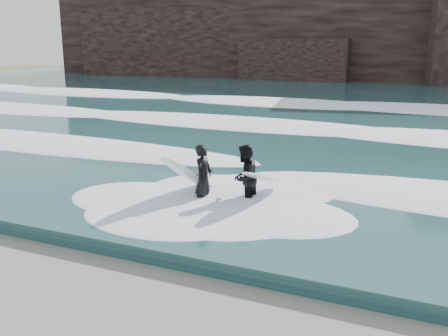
% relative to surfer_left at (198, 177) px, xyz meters
% --- Properties ---
extents(sea, '(90.00, 52.00, 0.30)m').
position_rel_surfer_left_xyz_m(sea, '(-0.11, 23.01, -0.63)').
color(sea, '#1E4648').
rests_on(sea, ground).
extents(headland, '(70.00, 9.00, 10.00)m').
position_rel_surfer_left_xyz_m(headland, '(-0.11, 40.01, 4.22)').
color(headland, black).
rests_on(headland, ground).
extents(foam_near, '(60.00, 3.20, 0.20)m').
position_rel_surfer_left_xyz_m(foam_near, '(-0.11, 3.01, -0.38)').
color(foam_near, white).
rests_on(foam_near, sea).
extents(foam_mid, '(60.00, 4.00, 0.24)m').
position_rel_surfer_left_xyz_m(foam_mid, '(-0.11, 10.01, -0.36)').
color(foam_mid, white).
rests_on(foam_mid, sea).
extents(foam_far, '(60.00, 4.80, 0.30)m').
position_rel_surfer_left_xyz_m(foam_far, '(-0.11, 19.01, -0.33)').
color(foam_far, white).
rests_on(foam_far, sea).
extents(surfer_left, '(0.98, 2.05, 1.53)m').
position_rel_surfer_left_xyz_m(surfer_left, '(0.00, 0.00, 0.00)').
color(surfer_left, black).
rests_on(surfer_left, ground).
extents(surfer_right, '(1.04, 2.00, 1.53)m').
position_rel_surfer_left_xyz_m(surfer_right, '(1.05, 0.37, -0.00)').
color(surfer_right, black).
rests_on(surfer_right, ground).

